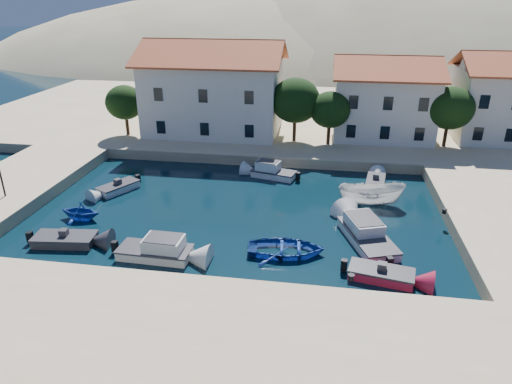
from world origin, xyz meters
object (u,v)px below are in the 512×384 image
building_right (503,95)px  boat_east (370,205)px  building_mid (384,96)px  cabin_cruiser_south (155,250)px  cabin_cruiser_east (368,236)px  rowboat_south (286,254)px  building_left (214,86)px

building_right → boat_east: (-14.04, -17.14, -5.47)m
building_mid → cabin_cruiser_south: 30.84m
cabin_cruiser_south → building_mid: bearing=60.7°
cabin_cruiser_east → boat_east: cabin_cruiser_east is taller
cabin_cruiser_south → cabin_cruiser_east: size_ratio=0.78×
boat_east → rowboat_south: bearing=140.0°
building_right → cabin_cruiser_east: size_ratio=1.59×
building_right → cabin_cruiser_east: 27.86m
building_left → boat_east: bearing=-43.5°
cabin_cruiser_south → cabin_cruiser_east: 13.72m
building_right → building_mid: bearing=-175.2°
building_right → cabin_cruiser_south: (-27.83, -27.04, -5.00)m
cabin_cruiser_south → rowboat_south: bearing=13.5°
boat_east → building_right: bearing=-44.4°
building_left → building_right: building_left is taller
building_mid → rowboat_south: size_ratio=2.16×
cabin_cruiser_east → building_right: bearing=-51.8°
building_left → building_mid: bearing=3.2°
cabin_cruiser_south → boat_east: bearing=37.7°
building_mid → cabin_cruiser_south: size_ratio=2.27×
building_left → building_mid: 18.04m
cabin_cruiser_south → rowboat_south: 8.21m
rowboat_south → boat_east: boat_east is taller
building_left → building_right: size_ratio=1.56×
building_mid → cabin_cruiser_south: building_mid is taller
building_right → rowboat_south: size_ratio=1.94×
cabin_cruiser_south → boat_east: (13.79, 9.91, -0.48)m
building_right → rowboat_south: bearing=-127.9°
cabin_cruiser_east → boat_east: size_ratio=1.18×
rowboat_south → building_left: bearing=18.5°
building_left → rowboat_south: bearing=-66.5°
rowboat_south → cabin_cruiser_east: size_ratio=0.82×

